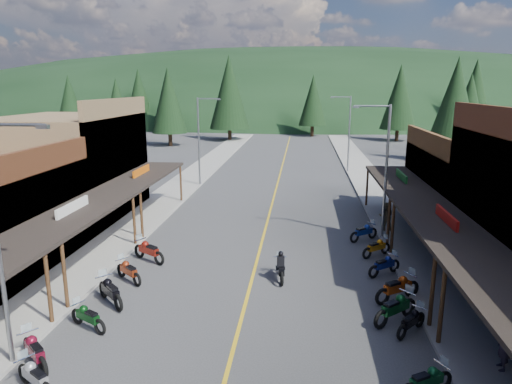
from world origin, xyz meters
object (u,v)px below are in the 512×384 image
(pine_2, at_px, (229,92))
(pine_4, at_px, (399,97))
(streetlight_1, at_px, (200,138))
(bike_east_9, at_px, (384,264))
(pine_9, at_px, (469,106))
(pine_11, at_px, (455,102))
(bike_west_6, at_px, (88,316))
(bike_east_11, at_px, (364,231))
(streetlight_0, at_px, (1,237))
(bike_east_8, at_px, (398,287))
(bike_east_5, at_px, (427,380))
(bike_east_7, at_px, (396,307))
(shop_east_3, at_px, (482,189))
(pine_8, at_px, (117,110))
(pine_10, at_px, (169,101))
(bike_east_10, at_px, (377,247))
(bike_west_5, at_px, (35,350))
(bike_west_8, at_px, (129,270))
(pedestrian_east_b, at_px, (386,216))
(bike_west_7, at_px, (110,290))
(bike_west_9, at_px, (149,250))
(streetlight_2, at_px, (384,167))
(pine_1, at_px, (168,95))
(pine_5, at_px, (475,92))
(pine_0, at_px, (70,100))
(rider_on_bike, at_px, (281,268))
(shop_west_3, at_px, (70,167))
(streetlight_3, at_px, (348,131))
(bike_east_6, at_px, (411,320))
(pine_3, at_px, (313,100))
(bike_west_4, at_px, (35,376))
(pine_7, at_px, (139,95))

(pine_2, xyz_separation_m, pine_4, (28.00, 2.00, -0.75))
(streetlight_1, bearing_deg, bike_east_9, -55.33)
(pine_9, height_order, pine_11, pine_11)
(bike_west_6, relative_size, bike_east_11, 0.94)
(streetlight_0, relative_size, bike_east_8, 3.45)
(bike_east_5, relative_size, bike_east_7, 0.83)
(shop_east_3, xyz_separation_m, bike_east_11, (-7.75, -3.46, -1.94))
(pine_8, height_order, pine_10, pine_10)
(pine_9, bearing_deg, bike_east_8, -111.33)
(pine_10, distance_m, bike_east_10, 51.31)
(pine_4, bearing_deg, bike_east_8, -100.91)
(shop_east_3, bearing_deg, pine_8, 141.25)
(pine_8, xyz_separation_m, bike_west_5, (15.70, -45.99, -5.37))
(pine_11, distance_m, bike_west_8, 45.75)
(streetlight_0, xyz_separation_m, pine_9, (30.95, 51.00, 1.92))
(bike_west_6, bearing_deg, pedestrian_east_b, -16.04)
(pine_8, xyz_separation_m, bike_west_7, (16.36, -41.53, -5.33))
(shop_east_3, height_order, pine_9, pine_9)
(bike_west_9, bearing_deg, pine_8, 57.23)
(bike_east_11, bearing_deg, bike_west_8, -96.33)
(streetlight_2, relative_size, bike_east_10, 4.04)
(pine_1, height_order, bike_west_7, pine_1)
(pine_1, relative_size, pine_11, 1.01)
(pine_2, distance_m, bike_west_6, 62.18)
(pine_1, bearing_deg, pine_5, 1.97)
(pine_1, xyz_separation_m, bike_east_7, (29.99, -71.86, -6.57))
(pine_4, bearing_deg, pine_0, 178.03)
(bike_east_8, relative_size, rider_on_bike, 1.13)
(shop_west_3, distance_m, bike_east_10, 21.23)
(streetlight_3, xyz_separation_m, pine_5, (27.05, 42.00, 3.53))
(pine_11, bearing_deg, pine_10, 162.47)
(streetlight_3, height_order, bike_east_6, streetlight_3)
(shop_west_3, height_order, pine_10, pine_10)
(bike_east_10, distance_m, rider_on_bike, 6.12)
(bike_east_11, bearing_deg, pine_3, 144.53)
(bike_east_6, xyz_separation_m, bike_east_10, (-0.06, 7.90, 0.04))
(streetlight_2, distance_m, pine_5, 69.57)
(streetlight_2, relative_size, pine_1, 0.64)
(bike_west_4, bearing_deg, streetlight_0, 81.08)
(pine_2, bearing_deg, pine_4, 4.09)
(pine_1, distance_m, pedestrian_east_b, 68.43)
(bike_west_6, distance_m, rider_on_bike, 8.79)
(pedestrian_east_b, bearing_deg, bike_east_11, 51.59)
(bike_west_8, bearing_deg, pine_8, 62.66)
(rider_on_bike, bearing_deg, pine_7, 107.03)
(streetlight_1, height_order, bike_west_7, streetlight_1)
(streetlight_3, height_order, bike_east_11, streetlight_3)
(shop_east_3, relative_size, streetlight_3, 1.36)
(bike_east_8, bearing_deg, pine_1, 170.74)
(pine_1, relative_size, bike_west_4, 6.32)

